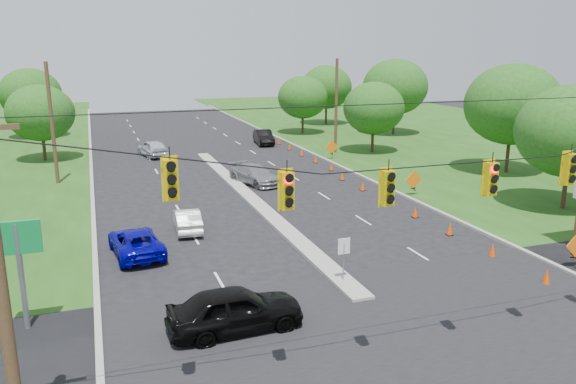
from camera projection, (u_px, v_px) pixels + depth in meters
name	position (u px, v px, depth m)	size (l,w,h in m)	color
ground	(418.00, 352.00, 18.80)	(160.00, 160.00, 0.00)	black
cross_street	(418.00, 352.00, 18.80)	(160.00, 14.00, 0.02)	black
curb_left	(92.00, 181.00, 43.02)	(0.25, 110.00, 0.16)	gray
curb_right	(333.00, 164.00, 49.47)	(0.25, 110.00, 0.16)	gray
median	(250.00, 199.00, 38.01)	(1.00, 34.00, 0.18)	gray
median_sign	(344.00, 251.00, 23.93)	(0.55, 0.06, 2.05)	gray
signal_span	(444.00, 218.00, 16.64)	(25.60, 0.32, 9.00)	#422D1C
utility_pole_far_left	(52.00, 124.00, 41.14)	(0.28, 0.28, 9.00)	#422D1C
utility_pole_far_right	(336.00, 107.00, 53.70)	(0.28, 0.28, 9.00)	#422D1C
cone_0	(547.00, 277.00, 24.08)	(0.32, 0.32, 0.70)	#FF4000
cone_1	(493.00, 250.00, 27.28)	(0.32, 0.32, 0.70)	#FF4000
cone_2	(450.00, 229.00, 30.49)	(0.32, 0.32, 0.70)	#FF4000
cone_3	(415.00, 212.00, 33.69)	(0.32, 0.32, 0.70)	#FF4000
cone_4	(387.00, 198.00, 36.89)	(0.32, 0.32, 0.70)	#FF4000
cone_5	(363.00, 186.00, 40.09)	(0.32, 0.32, 0.70)	#FF4000
cone_6	(342.00, 176.00, 43.29)	(0.32, 0.32, 0.70)	#FF4000
cone_7	(331.00, 167.00, 46.69)	(0.32, 0.32, 0.70)	#FF4000
cone_8	(315.00, 159.00, 49.89)	(0.32, 0.32, 0.70)	#FF4000
cone_9	(302.00, 152.00, 53.09)	(0.32, 0.32, 0.70)	#FF4000
cone_10	(289.00, 147.00, 56.29)	(0.32, 0.32, 0.70)	#FF4000
cone_11	(278.00, 141.00, 59.49)	(0.32, 0.32, 0.70)	#FF4000
work_sign_1	(414.00, 181.00, 38.45)	(1.27, 0.58, 1.37)	black
work_sign_2	(332.00, 148.00, 51.26)	(1.27, 0.58, 1.37)	black
tree_5	(40.00, 113.00, 49.84)	(5.88, 5.88, 6.86)	black
tree_6	(30.00, 94.00, 62.77)	(6.72, 6.72, 7.84)	black
tree_7	(572.00, 131.00, 34.31)	(6.72, 6.72, 7.84)	black
tree_8	(513.00, 104.00, 44.58)	(7.56, 7.56, 8.82)	black
tree_9	(374.00, 108.00, 53.95)	(5.88, 5.88, 6.86)	black
tree_10	(395.00, 87.00, 65.34)	(7.56, 7.56, 8.82)	black
tree_11	(326.00, 87.00, 74.28)	(6.72, 6.72, 7.84)	black
tree_12	(303.00, 97.00, 66.11)	(5.88, 5.88, 6.86)	black
black_sedan	(235.00, 309.00, 20.01)	(1.96, 4.87, 1.66)	black
white_sedan	(187.00, 220.00, 31.20)	(1.33, 3.81, 1.26)	silver
blue_pickup	(136.00, 242.00, 27.51)	(2.18, 4.72, 1.31)	#0300A0
silver_car_far	(255.00, 175.00, 42.04)	(2.01, 4.96, 1.44)	gray
silver_car_oncoming	(153.00, 148.00, 52.76)	(1.86, 4.63, 1.58)	#B4B7C6
dark_car_receding	(264.00, 137.00, 59.61)	(1.62, 4.65, 1.53)	black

